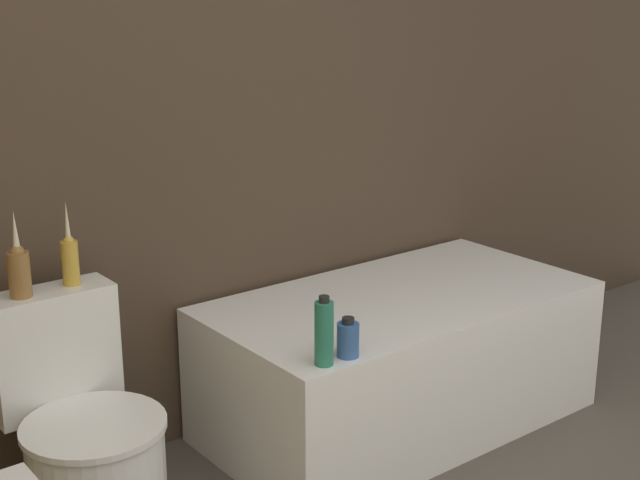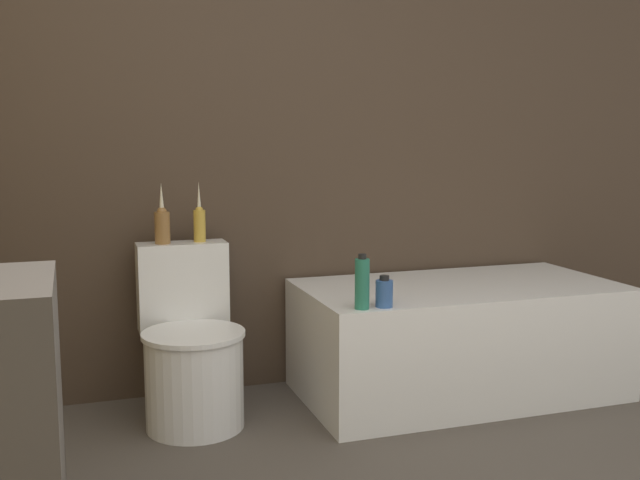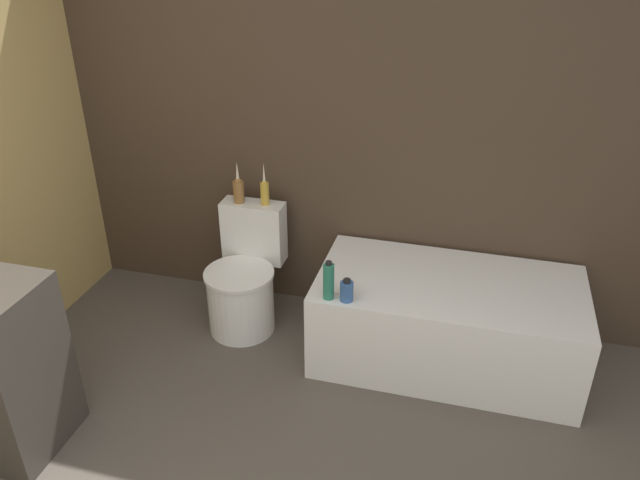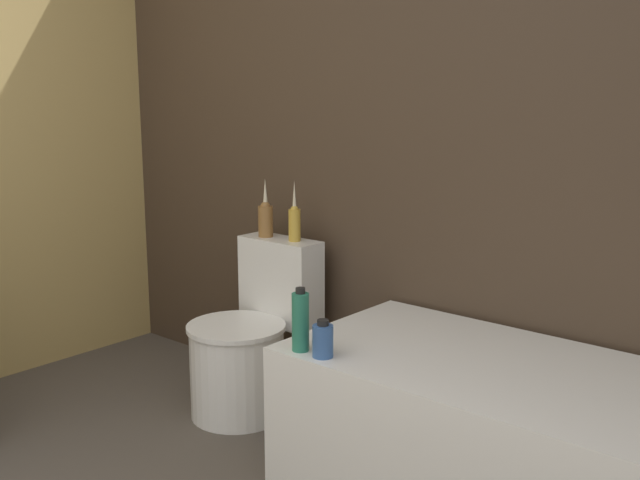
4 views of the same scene
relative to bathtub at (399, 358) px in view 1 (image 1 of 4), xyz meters
The scene contains 7 objects.
wall_back_tiled 1.38m from the bathtub, 151.69° to the left, with size 6.40×0.06×2.60m.
bathtub is the anchor object (origin of this frame).
toilet 1.26m from the bathtub, behind, with size 0.43×0.58×0.75m.
vase_gold 1.48m from the bathtub, 169.68° to the left, with size 0.07×0.07×0.27m.
vase_silver 1.33m from the bathtub, 167.66° to the left, with size 0.05×0.05×0.27m.
shampoo_bottle_tall 0.79m from the bathtub, 152.51° to the right, with size 0.06×0.06×0.22m.
shampoo_bottle_short 0.69m from the bathtub, 148.51° to the right, with size 0.07×0.07×0.13m.
Camera 1 is at (-1.38, -0.46, 1.67)m, focal length 50.00 mm.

